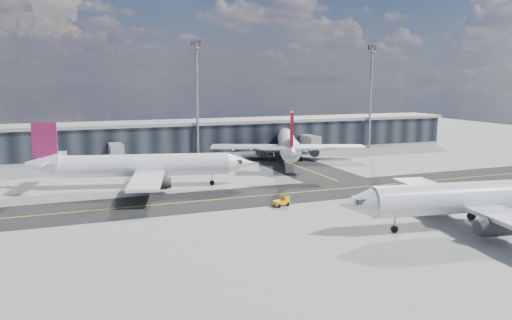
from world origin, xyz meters
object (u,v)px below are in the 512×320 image
at_px(airliner_redtail, 288,143).
at_px(service_van, 287,154).
at_px(airliner_near, 485,197).
at_px(baggage_tug, 282,201).
at_px(airliner_af, 142,166).

bearing_deg(airliner_redtail, service_van, 88.74).
distance_m(airliner_near, baggage_tug, 28.56).
height_order(airliner_af, airliner_redtail, airliner_redtail).
relative_size(airliner_af, airliner_redtail, 0.96).
height_order(baggage_tug, service_van, baggage_tug).
bearing_deg(service_van, airliner_redtail, -116.85).
bearing_deg(service_van, airliner_near, -94.26).
bearing_deg(baggage_tug, airliner_near, 31.34).
height_order(airliner_af, airliner_near, airliner_near).
bearing_deg(service_van, baggage_tug, -118.78).
xyz_separation_m(airliner_redtail, baggage_tug, (-18.73, -39.24, -3.45)).
bearing_deg(baggage_tug, airliner_af, -155.62).
distance_m(airliner_redtail, baggage_tug, 43.62).
distance_m(airliner_near, service_van, 65.11).
xyz_separation_m(baggage_tug, service_van, (21.46, 45.58, -0.01)).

